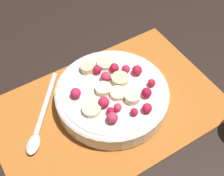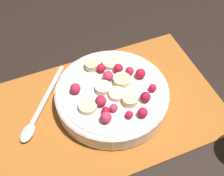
{
  "view_description": "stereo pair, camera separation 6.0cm",
  "coord_description": "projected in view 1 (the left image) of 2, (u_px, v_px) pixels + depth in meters",
  "views": [
    {
      "loc": [
        -0.18,
        -0.31,
        0.52
      ],
      "look_at": [
        0.02,
        0.01,
        0.05
      ],
      "focal_mm": 50.0,
      "sensor_mm": 36.0,
      "label": 1
    },
    {
      "loc": [
        -0.13,
        -0.33,
        0.52
      ],
      "look_at": [
        0.02,
        0.01,
        0.05
      ],
      "focal_mm": 50.0,
      "sensor_mm": 36.0,
      "label": 2
    }
  ],
  "objects": [
    {
      "name": "spoon",
      "position": [
        39.0,
        126.0,
        0.59
      ],
      "size": [
        0.13,
        0.16,
        0.01
      ],
      "rotation": [
        0.0,
        0.0,
        4.03
      ],
      "color": "silver",
      "rests_on": "placemat"
    },
    {
      "name": "ground_plane",
      "position": [
        108.0,
        109.0,
        0.63
      ],
      "size": [
        3.0,
        3.0,
        0.0
      ],
      "primitive_type": "plane",
      "color": "black"
    },
    {
      "name": "fruit_bowl",
      "position": [
        112.0,
        94.0,
        0.62
      ],
      "size": [
        0.22,
        0.22,
        0.06
      ],
      "color": "silver",
      "rests_on": "placemat"
    },
    {
      "name": "placemat",
      "position": [
        108.0,
        108.0,
        0.62
      ],
      "size": [
        0.45,
        0.29,
        0.01
      ],
      "color": "#B26023",
      "rests_on": "ground_plane"
    }
  ]
}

